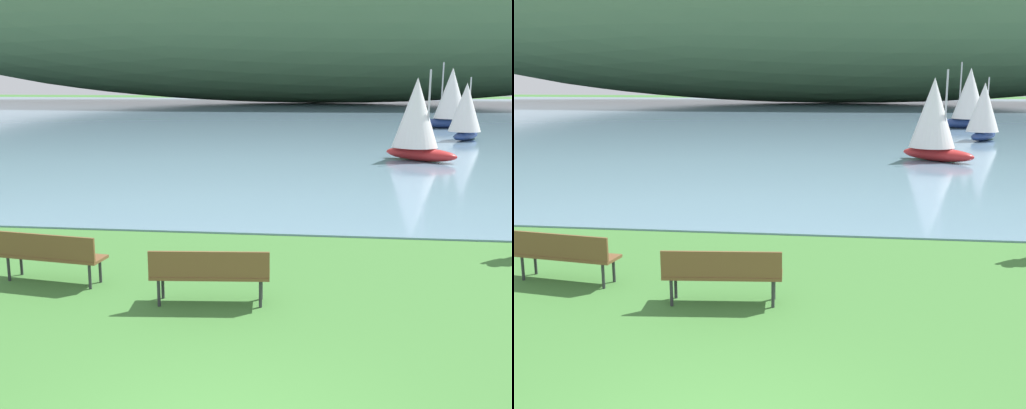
% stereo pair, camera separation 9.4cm
% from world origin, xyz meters
% --- Properties ---
extents(bay_water, '(180.00, 80.00, 0.04)m').
position_xyz_m(bay_water, '(0.00, 47.96, 0.02)').
color(bay_water, '#6B8EA8').
rests_on(bay_water, ground).
extents(distant_hillside, '(116.87, 28.00, 23.31)m').
position_xyz_m(distant_hillside, '(-0.56, 72.41, 11.70)').
color(distant_hillside, '#4C7047').
rests_on(distant_hillside, bay_water).
extents(park_bench_near_camera, '(1.84, 0.64, 0.88)m').
position_xyz_m(park_bench_near_camera, '(-0.74, 3.79, 0.52)').
color(park_bench_near_camera, brown).
rests_on(park_bench_near_camera, ground).
extents(park_bench_further_along, '(1.85, 0.74, 0.88)m').
position_xyz_m(park_bench_further_along, '(-3.56, 4.44, 0.52)').
color(park_bench_further_along, brown).
rests_on(park_bench_further_along, ground).
extents(sailboat_nearest_to_shore, '(3.00, 2.66, 3.60)m').
position_xyz_m(sailboat_nearest_to_shore, '(4.50, 20.27, 1.73)').
color(sailboat_nearest_to_shore, '#B22323').
rests_on(sailboat_nearest_to_shore, bay_water).
extents(sailboat_mid_bay, '(3.64, 2.28, 4.20)m').
position_xyz_m(sailboat_mid_bay, '(8.83, 36.37, 2.02)').
color(sailboat_mid_bay, navy).
rests_on(sailboat_mid_bay, bay_water).
extents(sailboat_toward_hillside, '(2.36, 2.78, 3.28)m').
position_xyz_m(sailboat_toward_hillside, '(8.12, 28.35, 1.58)').
color(sailboat_toward_hillside, navy).
rests_on(sailboat_toward_hillside, bay_water).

